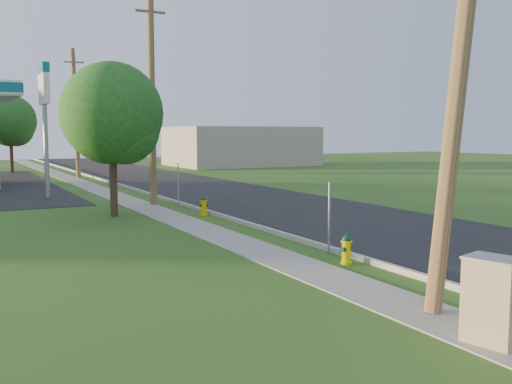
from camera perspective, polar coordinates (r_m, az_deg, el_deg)
ground_plane at (r=12.72m, az=17.53°, el=-9.57°), size 140.00×140.00×0.00m
road at (r=23.06m, az=7.54°, el=-2.45°), size 8.00×120.00×0.02m
curb at (r=20.99m, az=-1.38°, el=-3.04°), size 0.15×120.00×0.15m
sidewalk at (r=20.28m, az=-5.80°, el=-3.55°), size 1.50×120.00×0.03m
utility_pole_near at (r=11.25m, az=19.85°, el=13.07°), size 1.40×0.32×9.48m
utility_pole_mid at (r=26.86m, az=-10.38°, el=9.25°), size 1.40×0.32×9.80m
utility_pole_far at (r=44.31m, az=-17.59°, el=7.51°), size 1.40×0.32×9.50m
sign_post_near at (r=15.80m, az=7.33°, el=-2.64°), size 0.05×0.04×2.00m
sign_post_mid at (r=26.25m, az=-7.79°, el=0.74°), size 0.05×0.04×2.00m
sign_post_far at (r=37.89m, az=-14.25°, el=2.18°), size 0.05×0.04×2.00m
price_pylon at (r=31.39m, az=-20.44°, el=9.36°), size 0.34×2.04×6.85m
distant_building at (r=59.88m, az=-1.54°, el=4.61°), size 14.00×10.00×4.00m
tree_verge at (r=23.42m, az=-13.94°, el=7.26°), size 4.06×4.06×6.16m
tree_lot at (r=52.43m, az=-23.27°, el=6.38°), size 4.33×4.33×6.56m
hydrant_near at (r=14.80m, az=9.04°, el=-5.67°), size 0.41×0.36×0.79m
hydrant_mid at (r=23.27m, az=-5.25°, el=-1.37°), size 0.42×0.37×0.82m
hydrant_far at (r=36.41m, az=-13.83°, el=0.99°), size 0.35×0.32×0.69m
utility_cabinet at (r=9.84m, az=22.54°, el=-10.04°), size 0.82×0.96×1.41m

